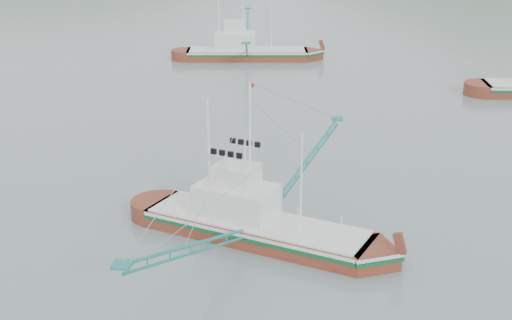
# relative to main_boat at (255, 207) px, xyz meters

# --- Properties ---
(ground) EXTENTS (1200.00, 1200.00, 0.00)m
(ground) POSITION_rel_main_boat_xyz_m (-0.49, -1.89, -1.92)
(ground) COLOR slate
(ground) RESTS_ON ground
(main_boat) EXTENTS (13.53, 22.96, 9.63)m
(main_boat) POSITION_rel_main_boat_xyz_m (0.00, 0.00, 0.00)
(main_boat) COLOR maroon
(main_boat) RESTS_ON ground
(bg_boat_far) EXTENTS (15.06, 26.45, 10.76)m
(bg_boat_far) POSITION_rel_main_boat_xyz_m (-7.62, 49.37, -0.26)
(bg_boat_far) COLOR maroon
(bg_boat_far) RESTS_ON ground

